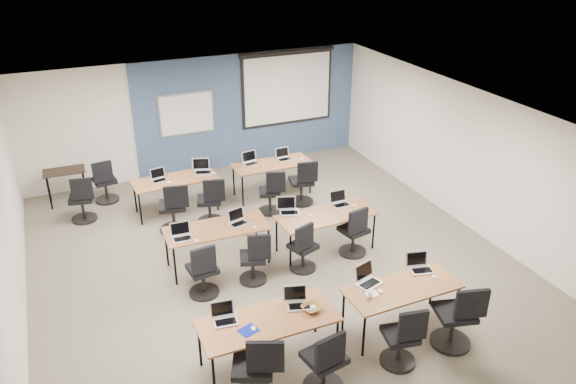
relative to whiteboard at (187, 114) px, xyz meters
name	(u,v)px	position (x,y,z in m)	size (l,w,h in m)	color
floor	(273,263)	(0.30, -4.43, -1.45)	(8.00, 9.00, 0.02)	#6B6354
ceiling	(271,116)	(0.30, -4.43, 1.25)	(8.00, 9.00, 0.02)	white
wall_back	(199,116)	(0.30, 0.07, -0.10)	(8.00, 0.04, 2.70)	beige
wall_front	(443,377)	(0.30, -8.93, -0.10)	(8.00, 0.04, 2.70)	beige
wall_left	(7,244)	(-3.70, -4.43, -0.10)	(0.04, 9.00, 2.70)	beige
wall_right	(466,157)	(4.30, -4.43, -0.10)	(0.04, 9.00, 2.70)	beige
blue_accent_panel	(250,109)	(1.55, 0.04, -0.10)	(5.50, 0.04, 2.70)	#3D5977
whiteboard	(187,114)	(0.00, 0.00, 0.00)	(1.28, 0.03, 0.98)	#B2BEC4
projector_screen	(287,84)	(2.50, -0.02, 0.44)	(2.40, 0.10, 1.82)	black
training_table_front_left	(268,322)	(-0.69, -6.69, -0.76)	(1.84, 0.77, 0.73)	#A77630
training_table_front_right	(402,290)	(1.33, -6.79, -0.77)	(1.68, 0.70, 0.73)	#9C5E33
training_table_mid_left	(217,230)	(-0.58, -4.08, -0.77)	(1.77, 0.74, 0.73)	brown
training_table_mid_right	(326,217)	(1.33, -4.40, -0.77)	(1.77, 0.74, 0.73)	#975A29
training_table_back_left	(175,181)	(-0.77, -1.83, -0.77)	(1.68, 0.70, 0.73)	#9F7644
training_table_back_right	(272,165)	(1.33, -1.87, -0.77)	(1.68, 0.70, 0.73)	olive
laptop_0	(224,316)	(-1.22, -6.47, -0.66)	(0.32, 0.27, 0.24)	silver
mouse_0	(253,328)	(-0.93, -6.79, -0.71)	(0.06, 0.10, 0.04)	white
task_chair_0	(256,374)	(-1.08, -7.25, -1.02)	(0.60, 0.56, 1.04)	black
laptop_1	(297,301)	(-0.21, -6.55, -0.66)	(0.33, 0.28, 0.25)	silver
mouse_1	(314,307)	(-0.03, -6.70, -0.71)	(0.06, 0.10, 0.03)	white
task_chair_1	(325,366)	(-0.23, -7.45, -1.03)	(0.53, 0.53, 1.01)	black
laptop_2	(367,278)	(0.93, -6.48, -0.65)	(0.36, 0.30, 0.27)	#B3B3B3
mouse_2	(380,291)	(0.98, -6.76, -0.71)	(0.07, 0.10, 0.04)	white
task_chair_2	(402,341)	(0.93, -7.44, -1.05)	(0.49, 0.49, 0.97)	black
laptop_3	(420,266)	(1.82, -6.50, -0.66)	(0.33, 0.28, 0.25)	#ADADAF
mouse_3	(434,277)	(1.90, -6.77, -0.71)	(0.06, 0.09, 0.03)	white
task_chair_3	(457,321)	(1.84, -7.42, -1.02)	(0.57, 0.57, 1.04)	black
laptop_4	(182,235)	(-1.21, -4.18, -0.66)	(0.33, 0.28, 0.25)	silver
mouse_4	(196,240)	(-1.01, -4.37, -0.71)	(0.06, 0.09, 0.03)	white
task_chair_4	(203,274)	(-1.06, -4.86, -1.05)	(0.49, 0.49, 0.97)	black
laptop_5	(238,220)	(-0.20, -4.07, -0.66)	(0.31, 0.26, 0.24)	#AEAEBB
mouse_5	(255,227)	(0.01, -4.33, -0.71)	(0.05, 0.09, 0.03)	white
task_chair_5	(255,262)	(-0.19, -4.83, -1.06)	(0.48, 0.47, 0.95)	black
laptop_6	(288,209)	(0.76, -4.04, -0.65)	(0.35, 0.30, 0.26)	silver
mouse_6	(310,215)	(1.06, -4.32, -0.71)	(0.06, 0.10, 0.03)	white
task_chair_6	(303,251)	(0.69, -4.85, -1.06)	(0.48, 0.46, 0.95)	black
laptop_7	(340,201)	(1.74, -4.16, -0.66)	(0.33, 0.28, 0.25)	#B0B1BB
mouse_7	(355,205)	(1.97, -4.32, -0.71)	(0.06, 0.09, 0.03)	white
task_chair_7	(354,235)	(1.73, -4.75, -1.05)	(0.50, 0.50, 0.98)	black
laptop_8	(159,177)	(-1.08, -1.76, -0.66)	(0.30, 0.26, 0.23)	#A8A8B1
mouse_8	(169,182)	(-0.91, -1.95, -0.71)	(0.06, 0.10, 0.04)	white
task_chair_8	(174,212)	(-1.01, -2.64, -1.02)	(0.56, 0.56, 1.03)	black
laptop_9	(202,169)	(-0.16, -1.71, -0.65)	(0.36, 0.30, 0.27)	silver
mouse_9	(214,173)	(0.03, -1.88, -0.71)	(0.06, 0.10, 0.03)	white
task_chair_9	(211,205)	(-0.27, -2.61, -1.04)	(0.52, 0.51, 0.99)	black
laptop_10	(250,161)	(0.91, -1.69, -0.66)	(0.33, 0.28, 0.25)	silver
mouse_10	(263,165)	(1.11, -1.93, -0.71)	(0.06, 0.09, 0.03)	white
task_chair_10	(271,196)	(0.98, -2.68, -1.06)	(0.49, 0.47, 0.96)	black
laptop_11	(284,156)	(1.65, -1.75, -0.66)	(0.31, 0.27, 0.24)	#AFAFAF
mouse_11	(302,159)	(2.01, -1.93, -0.71)	(0.06, 0.09, 0.03)	white
task_chair_11	(303,186)	(1.75, -2.55, -1.04)	(0.52, 0.52, 1.00)	black
blue_mousepad	(249,330)	(-1.00, -6.79, -0.72)	(0.23, 0.20, 0.01)	#08158F
snack_bowl	(311,308)	(-0.08, -6.73, -0.68)	(0.31, 0.31, 0.08)	brown
snack_plate	(372,294)	(0.85, -6.76, -0.71)	(0.18, 0.18, 0.01)	white
coffee_cup	(370,296)	(0.78, -6.82, -0.68)	(0.05, 0.05, 0.05)	silver
utility_table	(65,175)	(-2.80, -0.53, -0.81)	(0.83, 0.46, 0.75)	black
spare_chair_a	(105,185)	(-2.05, -0.81, -1.05)	(0.50, 0.50, 0.98)	black
spare_chair_b	(82,203)	(-2.57, -1.50, -1.04)	(0.50, 0.50, 0.98)	black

